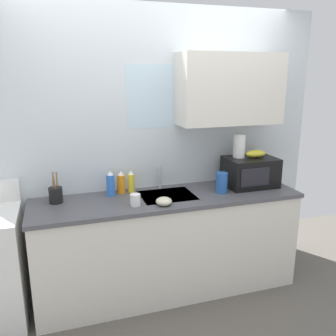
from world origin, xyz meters
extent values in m
cube|color=silver|center=(0.00, 0.35, 1.25)|extent=(3.08, 0.10, 2.50)
cube|color=silver|center=(0.62, 0.14, 1.79)|extent=(0.94, 0.32, 0.62)
cube|color=silver|center=(0.00, 0.31, 1.73)|extent=(0.56, 0.02, 0.55)
cube|color=silver|center=(0.00, 0.00, 0.43)|extent=(2.28, 0.60, 0.86)
cube|color=#4C4C51|center=(0.00, 0.00, 0.88)|extent=(2.31, 0.63, 0.03)
cube|color=#9EA0A5|center=(0.00, 0.02, 0.83)|extent=(0.46, 0.38, 0.14)
cylinder|color=#B2B5BA|center=(0.00, 0.24, 1.00)|extent=(0.03, 0.03, 0.20)
cube|color=black|center=(0.82, 0.05, 1.04)|extent=(0.46, 0.34, 0.27)
cube|color=black|center=(0.77, -0.12, 1.04)|extent=(0.28, 0.01, 0.17)
ellipsoid|color=gold|center=(0.87, 0.05, 1.20)|extent=(0.20, 0.11, 0.07)
cylinder|color=white|center=(0.72, 0.10, 1.28)|extent=(0.11, 0.11, 0.22)
cylinder|color=yellow|center=(-0.28, 0.20, 0.98)|extent=(0.06, 0.06, 0.16)
cone|color=white|center=(-0.28, 0.20, 1.08)|extent=(0.04, 0.04, 0.04)
cylinder|color=orange|center=(-0.37, 0.21, 0.98)|extent=(0.07, 0.07, 0.16)
cone|color=white|center=(-0.37, 0.21, 1.08)|extent=(0.05, 0.05, 0.04)
cylinder|color=blue|center=(-0.47, 0.16, 0.99)|extent=(0.07, 0.07, 0.19)
cone|color=white|center=(-0.47, 0.16, 1.10)|extent=(0.05, 0.05, 0.04)
cylinder|color=#2659A5|center=(0.48, -0.05, 0.99)|extent=(0.10, 0.10, 0.18)
cylinder|color=white|center=(-0.32, -0.14, 0.95)|extent=(0.08, 0.08, 0.09)
cylinder|color=black|center=(-0.92, 0.12, 0.97)|extent=(0.11, 0.11, 0.13)
cylinder|color=olive|center=(-0.94, 0.12, 1.05)|extent=(0.03, 0.03, 0.22)
cylinder|color=olive|center=(-0.90, 0.13, 1.05)|extent=(0.01, 0.03, 0.21)
cylinder|color=olive|center=(-0.92, 0.10, 1.04)|extent=(0.03, 0.03, 0.21)
ellipsoid|color=beige|center=(-0.10, -0.20, 0.93)|extent=(0.13, 0.13, 0.06)
camera|label=1|loc=(-0.89, -2.78, 1.92)|focal=38.16mm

